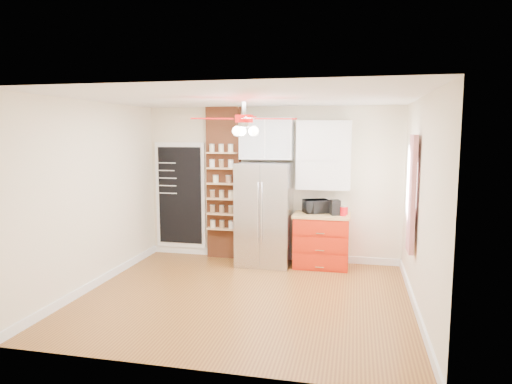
% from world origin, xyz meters
% --- Properties ---
extents(floor, '(4.50, 4.50, 0.00)m').
position_xyz_m(floor, '(0.00, 0.00, 0.00)').
color(floor, brown).
rests_on(floor, ground).
extents(ceiling, '(4.50, 4.50, 0.00)m').
position_xyz_m(ceiling, '(0.00, 0.00, 2.70)').
color(ceiling, white).
rests_on(ceiling, wall_back).
extents(wall_back, '(4.50, 0.02, 2.70)m').
position_xyz_m(wall_back, '(0.00, 2.00, 1.35)').
color(wall_back, beige).
rests_on(wall_back, floor).
extents(wall_front, '(4.50, 0.02, 2.70)m').
position_xyz_m(wall_front, '(0.00, -2.00, 1.35)').
color(wall_front, beige).
rests_on(wall_front, floor).
extents(wall_left, '(0.02, 4.00, 2.70)m').
position_xyz_m(wall_left, '(-2.25, 0.00, 1.35)').
color(wall_left, beige).
rests_on(wall_left, floor).
extents(wall_right, '(0.02, 4.00, 2.70)m').
position_xyz_m(wall_right, '(2.25, 0.00, 1.35)').
color(wall_right, beige).
rests_on(wall_right, floor).
extents(chalkboard, '(0.95, 0.05, 1.95)m').
position_xyz_m(chalkboard, '(-1.70, 1.96, 1.10)').
color(chalkboard, white).
rests_on(chalkboard, wall_back).
extents(brick_pillar, '(0.60, 0.16, 2.70)m').
position_xyz_m(brick_pillar, '(-0.85, 1.92, 1.35)').
color(brick_pillar, brown).
rests_on(brick_pillar, floor).
extents(fridge, '(0.90, 0.70, 1.75)m').
position_xyz_m(fridge, '(-0.05, 1.63, 0.88)').
color(fridge, '#ADADB2').
rests_on(fridge, floor).
extents(upper_glass_cabinet, '(0.90, 0.35, 0.70)m').
position_xyz_m(upper_glass_cabinet, '(-0.05, 1.82, 2.15)').
color(upper_glass_cabinet, white).
rests_on(upper_glass_cabinet, wall_back).
extents(red_cabinet, '(0.94, 0.64, 0.90)m').
position_xyz_m(red_cabinet, '(0.92, 1.68, 0.45)').
color(red_cabinet, red).
rests_on(red_cabinet, floor).
extents(upper_shelf_unit, '(0.90, 0.30, 1.15)m').
position_xyz_m(upper_shelf_unit, '(0.92, 1.85, 1.88)').
color(upper_shelf_unit, white).
rests_on(upper_shelf_unit, wall_back).
extents(window, '(0.04, 0.75, 1.05)m').
position_xyz_m(window, '(2.23, 0.90, 1.55)').
color(window, white).
rests_on(window, wall_right).
extents(curtain, '(0.06, 0.40, 1.55)m').
position_xyz_m(curtain, '(2.18, 0.35, 1.45)').
color(curtain, '#B21726').
rests_on(curtain, wall_right).
extents(ceiling_fan, '(1.40, 1.40, 0.44)m').
position_xyz_m(ceiling_fan, '(0.00, 0.00, 2.42)').
color(ceiling_fan, silver).
rests_on(ceiling_fan, ceiling).
extents(toaster_oven, '(0.49, 0.43, 0.23)m').
position_xyz_m(toaster_oven, '(0.81, 1.78, 1.01)').
color(toaster_oven, black).
rests_on(toaster_oven, red_cabinet).
extents(coffee_maker, '(0.19, 0.21, 0.25)m').
position_xyz_m(coffee_maker, '(1.14, 1.65, 1.03)').
color(coffee_maker, black).
rests_on(coffee_maker, red_cabinet).
extents(canister_left, '(0.12, 0.12, 0.15)m').
position_xyz_m(canister_left, '(1.27, 1.60, 0.97)').
color(canister_left, red).
rests_on(canister_left, red_cabinet).
extents(canister_right, '(0.13, 0.13, 0.13)m').
position_xyz_m(canister_right, '(1.29, 1.74, 0.96)').
color(canister_right, '#A9090D').
rests_on(canister_right, red_cabinet).
extents(pantry_jar_oats, '(0.11, 0.11, 0.13)m').
position_xyz_m(pantry_jar_oats, '(-0.95, 1.77, 1.44)').
color(pantry_jar_oats, '#F0EAB7').
rests_on(pantry_jar_oats, brick_pillar).
extents(pantry_jar_beans, '(0.11, 0.11, 0.13)m').
position_xyz_m(pantry_jar_beans, '(-0.72, 1.77, 1.44)').
color(pantry_jar_beans, '#94694B').
rests_on(pantry_jar_beans, brick_pillar).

